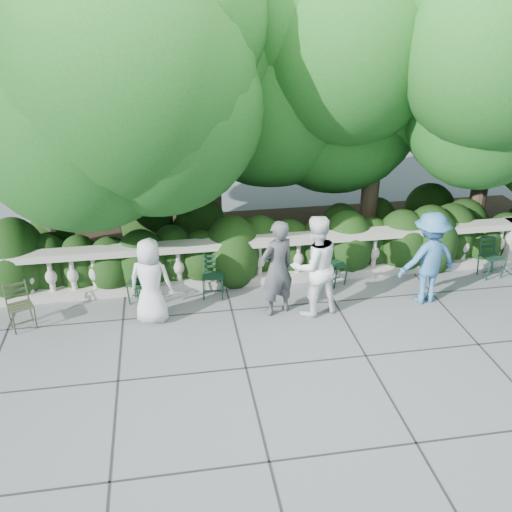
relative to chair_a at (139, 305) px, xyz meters
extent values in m
plane|color=#5A5C62|center=(2.22, -1.28, 0.00)|extent=(90.00, 90.00, 0.00)
cube|color=#9E998E|center=(2.22, 0.52, 0.09)|extent=(12.00, 0.32, 0.18)
cube|color=#9E998E|center=(2.22, 0.52, 0.93)|extent=(12.00, 0.36, 0.14)
cylinder|color=#3F3023|center=(-1.78, 2.12, 1.40)|extent=(0.40, 0.40, 2.80)
ellipsoid|color=#0F3810|center=(-1.78, 1.68, 3.68)|extent=(5.28, 5.28, 3.96)
cylinder|color=#3F3023|center=(1.72, 2.72, 1.70)|extent=(0.40, 0.40, 3.40)
ellipsoid|color=#0F3810|center=(1.72, 2.20, 4.44)|extent=(6.24, 6.24, 4.68)
cylinder|color=#3F3023|center=(5.22, 2.02, 1.50)|extent=(0.40, 0.40, 3.00)
ellipsoid|color=#0F3810|center=(5.22, 1.56, 3.92)|extent=(5.52, 5.52, 4.14)
cylinder|color=#3F3023|center=(8.22, 2.52, 1.30)|extent=(0.40, 0.40, 2.60)
ellipsoid|color=#0F3810|center=(8.22, 2.12, 3.40)|extent=(4.80, 4.80, 3.60)
imported|color=silver|center=(0.28, -0.57, 0.80)|extent=(0.89, 0.71, 1.60)
imported|color=#404045|center=(2.54, -0.67, 0.92)|extent=(0.79, 0.67, 1.83)
imported|color=white|center=(3.20, -0.78, 0.96)|extent=(1.08, 0.93, 1.92)
imported|color=teal|center=(5.42, -0.71, 0.90)|extent=(1.26, 0.85, 1.81)
camera|label=1|loc=(0.66, -9.62, 5.55)|focal=40.00mm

